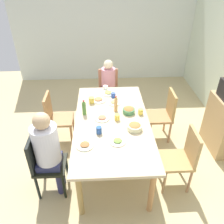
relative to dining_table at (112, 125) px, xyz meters
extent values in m
plane|color=tan|center=(0.00, 0.00, -0.68)|extent=(7.18, 7.18, 0.00)
cube|color=silver|center=(-3.05, 0.00, 0.62)|extent=(0.12, 4.42, 2.60)
cube|color=#C5AF8A|center=(0.00, 0.00, 0.05)|extent=(2.05, 1.06, 0.04)
cylinder|color=#AA784D|center=(-0.93, -0.43, -0.32)|extent=(0.07, 0.07, 0.71)
cylinder|color=#A58449|center=(0.93, -0.43, -0.32)|extent=(0.07, 0.07, 0.71)
cylinder|color=#A67C49|center=(-0.93, 0.43, -0.32)|extent=(0.07, 0.07, 0.71)
cylinder|color=#B47D49|center=(0.93, 0.43, -0.32)|extent=(0.07, 0.07, 0.71)
cube|color=#B07C4C|center=(-0.51, 0.83, -0.24)|extent=(0.40, 0.40, 0.04)
cylinder|color=#A67855|center=(-0.34, 1.00, -0.47)|extent=(0.04, 0.04, 0.43)
cylinder|color=#B67E4E|center=(-0.68, 1.00, -0.47)|extent=(0.04, 0.04, 0.43)
cylinder|color=#A47759|center=(-0.34, 0.66, -0.47)|extent=(0.04, 0.04, 0.43)
cylinder|color=#AF874F|center=(-0.68, 0.66, -0.47)|extent=(0.04, 0.04, 0.43)
cube|color=#AD874B|center=(-0.51, 1.01, -0.01)|extent=(0.38, 0.04, 0.45)
cube|color=#B47949|center=(-1.33, 0.00, -0.24)|extent=(0.40, 0.40, 0.04)
cylinder|color=#AF754F|center=(-1.50, 0.17, -0.47)|extent=(0.04, 0.04, 0.43)
cylinder|color=#A7785A|center=(-1.50, -0.17, -0.47)|extent=(0.04, 0.04, 0.43)
cylinder|color=#A6834B|center=(-1.16, 0.17, -0.47)|extent=(0.04, 0.04, 0.43)
cylinder|color=#AD894C|center=(-1.16, -0.17, -0.47)|extent=(0.04, 0.04, 0.43)
cube|color=#B37858|center=(-1.51, 0.00, -0.01)|extent=(0.04, 0.38, 0.45)
cylinder|color=#3B3C47|center=(-1.23, 0.08, -0.46)|extent=(0.09, 0.09, 0.45)
cylinder|color=#413F42|center=(-1.23, -0.08, -0.46)|extent=(0.09, 0.09, 0.45)
cube|color=#463C4B|center=(-1.33, 0.00, -0.18)|extent=(0.30, 0.30, 0.10)
cylinder|color=pink|center=(-1.33, 0.00, 0.09)|extent=(0.26, 0.26, 0.44)
sphere|color=beige|center=(-1.33, 0.00, 0.38)|extent=(0.17, 0.17, 0.17)
cube|color=tan|center=(0.51, 0.83, -0.24)|extent=(0.40, 0.40, 0.04)
cylinder|color=#AA7C57|center=(0.68, 1.00, -0.47)|extent=(0.04, 0.04, 0.43)
cylinder|color=#AB7E4D|center=(0.34, 1.00, -0.47)|extent=(0.04, 0.04, 0.43)
cylinder|color=#A67E52|center=(0.68, 0.66, -0.47)|extent=(0.04, 0.04, 0.43)
cylinder|color=tan|center=(0.34, 0.66, -0.47)|extent=(0.04, 0.04, 0.43)
cube|color=tan|center=(0.51, 1.01, -0.01)|extent=(0.38, 0.04, 0.45)
cube|color=#A67C4D|center=(-0.51, -0.83, -0.24)|extent=(0.40, 0.40, 0.04)
cylinder|color=#AA7D48|center=(-0.68, -1.00, -0.47)|extent=(0.04, 0.04, 0.43)
cylinder|color=#AD8050|center=(-0.34, -1.00, -0.47)|extent=(0.04, 0.04, 0.43)
cylinder|color=#B47757|center=(-0.68, -0.66, -0.47)|extent=(0.04, 0.04, 0.43)
cylinder|color=#B37B49|center=(-0.34, -0.66, -0.47)|extent=(0.04, 0.04, 0.43)
cube|color=#B27D49|center=(-0.51, -1.01, -0.01)|extent=(0.38, 0.04, 0.45)
cube|color=black|center=(0.51, -0.83, -0.24)|extent=(0.40, 0.40, 0.04)
cylinder|color=black|center=(0.34, -1.00, -0.47)|extent=(0.04, 0.04, 0.43)
cylinder|color=black|center=(0.68, -1.00, -0.47)|extent=(0.04, 0.04, 0.43)
cylinder|color=black|center=(0.34, -0.66, -0.47)|extent=(0.04, 0.04, 0.43)
cylinder|color=black|center=(0.68, -0.66, -0.47)|extent=(0.04, 0.04, 0.43)
cube|color=black|center=(0.51, -1.01, -0.01)|extent=(0.38, 0.04, 0.45)
cylinder|color=navy|center=(0.43, -0.73, -0.46)|extent=(0.09, 0.09, 0.45)
cylinder|color=navy|center=(0.59, -0.73, -0.46)|extent=(0.09, 0.09, 0.45)
cube|color=navy|center=(0.51, -0.83, -0.18)|extent=(0.30, 0.30, 0.10)
cylinder|color=silver|center=(0.51, -0.83, 0.12)|extent=(0.32, 0.32, 0.51)
sphere|color=tan|center=(0.51, -0.83, 0.47)|extent=(0.20, 0.20, 0.20)
cylinder|color=silver|center=(-0.06, -0.14, 0.08)|extent=(0.21, 0.21, 0.01)
ellipsoid|color=#D17552|center=(-0.06, -0.14, 0.10)|extent=(0.12, 0.12, 0.02)
cylinder|color=white|center=(0.46, 0.05, 0.08)|extent=(0.20, 0.20, 0.01)
ellipsoid|color=#78A045|center=(0.46, 0.05, 0.10)|extent=(0.11, 0.11, 0.02)
cylinder|color=white|center=(0.51, -0.36, 0.08)|extent=(0.21, 0.21, 0.01)
ellipsoid|color=#A2683B|center=(0.51, -0.36, 0.10)|extent=(0.12, 0.12, 0.02)
cylinder|color=silver|center=(-0.58, -0.19, 0.08)|extent=(0.24, 0.24, 0.01)
ellipsoid|color=#D18151|center=(-0.58, -0.19, 0.10)|extent=(0.13, 0.13, 0.02)
cylinder|color=white|center=(-0.48, 0.06, 0.08)|extent=(0.20, 0.20, 0.01)
ellipsoid|color=tan|center=(-0.48, 0.06, 0.10)|extent=(0.11, 0.11, 0.02)
cylinder|color=silver|center=(-0.80, -0.02, 0.08)|extent=(0.23, 0.23, 0.01)
ellipsoid|color=tan|center=(-0.80, -0.02, 0.10)|extent=(0.13, 0.13, 0.02)
cylinder|color=beige|center=(0.21, 0.30, 0.11)|extent=(0.20, 0.20, 0.07)
ellipsoid|color=#A8743D|center=(0.21, 0.30, 0.14)|extent=(0.16, 0.16, 0.04)
cylinder|color=#437C4C|center=(-0.19, 0.26, 0.11)|extent=(0.18, 0.18, 0.07)
ellipsoid|color=#BB6B36|center=(-0.19, 0.26, 0.14)|extent=(0.14, 0.14, 0.04)
cylinder|color=#295398|center=(0.27, -0.19, 0.12)|extent=(0.07, 0.07, 0.10)
torus|color=#3857A2|center=(0.32, -0.19, 0.12)|extent=(0.05, 0.01, 0.05)
cylinder|color=#DDC24B|center=(-0.51, -0.30, 0.12)|extent=(0.09, 0.09, 0.10)
torus|color=gold|center=(-0.45, -0.30, 0.12)|extent=(0.05, 0.01, 0.05)
cylinder|color=#EBC548|center=(-0.02, 0.07, 0.12)|extent=(0.07, 0.07, 0.09)
torus|color=#DED046|center=(0.03, 0.07, 0.12)|extent=(0.05, 0.01, 0.05)
cylinder|color=#3955A1|center=(-0.67, 0.06, 0.11)|extent=(0.07, 0.07, 0.08)
torus|color=#2B4FA6|center=(-0.62, 0.06, 0.11)|extent=(0.05, 0.01, 0.05)
cylinder|color=white|center=(-0.94, -0.07, 0.11)|extent=(0.08, 0.08, 0.07)
torus|color=white|center=(-0.89, -0.07, 0.11)|extent=(0.05, 0.01, 0.05)
cylinder|color=#EACE50|center=(-0.15, 0.43, 0.12)|extent=(0.07, 0.07, 0.09)
torus|color=#E1C548|center=(-0.10, 0.43, 0.12)|extent=(0.05, 0.01, 0.05)
cylinder|color=tan|center=(-0.25, 0.07, 0.18)|extent=(0.05, 0.05, 0.22)
cone|color=gold|center=(-0.25, 0.07, 0.30)|extent=(0.05, 0.05, 0.03)
cylinder|color=red|center=(-0.25, 0.07, 0.32)|extent=(0.03, 0.03, 0.01)
cylinder|color=#487A33|center=(-0.19, -0.40, 0.17)|extent=(0.06, 0.06, 0.20)
cone|color=#507E32|center=(-0.19, -0.40, 0.28)|extent=(0.05, 0.05, 0.03)
cylinder|color=red|center=(-0.19, -0.40, 0.30)|extent=(0.03, 0.03, 0.01)
camera|label=1|loc=(2.67, -0.14, 2.00)|focal=37.09mm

